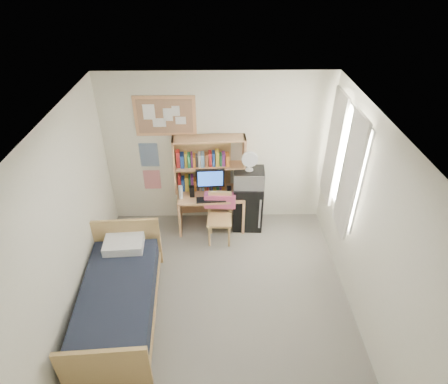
{
  "coord_description": "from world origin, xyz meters",
  "views": [
    {
      "loc": [
        0.02,
        -3.29,
        4.14
      ],
      "look_at": [
        0.1,
        1.2,
        1.11
      ],
      "focal_mm": 30.0,
      "sensor_mm": 36.0,
      "label": 1
    }
  ],
  "objects_px": {
    "monitor": "(210,183)",
    "bed": "(119,302)",
    "microwave": "(249,178)",
    "mini_fridge": "(248,205)",
    "speaker_left": "(192,191)",
    "desk_fan": "(250,161)",
    "desk_chair": "(220,219)",
    "bulletin_board": "(165,116)",
    "desk": "(211,210)",
    "speaker_right": "(229,191)"
  },
  "relations": [
    {
      "from": "speaker_left",
      "to": "microwave",
      "type": "height_order",
      "value": "microwave"
    },
    {
      "from": "speaker_right",
      "to": "mini_fridge",
      "type": "bearing_deg",
      "value": 10.36
    },
    {
      "from": "desk",
      "to": "desk_fan",
      "type": "height_order",
      "value": "desk_fan"
    },
    {
      "from": "monitor",
      "to": "bulletin_board",
      "type": "bearing_deg",
      "value": 149.54
    },
    {
      "from": "speaker_left",
      "to": "microwave",
      "type": "bearing_deg",
      "value": 2.46
    },
    {
      "from": "desk",
      "to": "monitor",
      "type": "distance_m",
      "value": 0.59
    },
    {
      "from": "desk_chair",
      "to": "speaker_left",
      "type": "relative_size",
      "value": 4.56
    },
    {
      "from": "speaker_right",
      "to": "microwave",
      "type": "xyz_separation_m",
      "value": [
        0.32,
        0.06,
        0.21
      ]
    },
    {
      "from": "bed",
      "to": "speaker_left",
      "type": "relative_size",
      "value": 10.08
    },
    {
      "from": "bed",
      "to": "desk_fan",
      "type": "height_order",
      "value": "desk_fan"
    },
    {
      "from": "speaker_left",
      "to": "desk_fan",
      "type": "height_order",
      "value": "desk_fan"
    },
    {
      "from": "desk_chair",
      "to": "bed",
      "type": "bearing_deg",
      "value": -128.37
    },
    {
      "from": "desk_chair",
      "to": "speaker_right",
      "type": "xyz_separation_m",
      "value": [
        0.16,
        0.33,
        0.33
      ]
    },
    {
      "from": "monitor",
      "to": "desk_fan",
      "type": "xyz_separation_m",
      "value": [
        0.62,
        0.08,
        0.35
      ]
    },
    {
      "from": "bed",
      "to": "desk",
      "type": "bearing_deg",
      "value": 54.43
    },
    {
      "from": "mini_fridge",
      "to": "speaker_right",
      "type": "xyz_separation_m",
      "value": [
        -0.32,
        -0.08,
        0.34
      ]
    },
    {
      "from": "bulletin_board",
      "to": "desk_chair",
      "type": "xyz_separation_m",
      "value": [
        0.81,
        -0.65,
        -1.5
      ]
    },
    {
      "from": "bulletin_board",
      "to": "desk",
      "type": "relative_size",
      "value": 0.86
    },
    {
      "from": "monitor",
      "to": "speaker_right",
      "type": "xyz_separation_m",
      "value": [
        0.3,
        0.02,
        -0.17
      ]
    },
    {
      "from": "bulletin_board",
      "to": "microwave",
      "type": "distance_m",
      "value": 1.63
    },
    {
      "from": "bulletin_board",
      "to": "desk",
      "type": "distance_m",
      "value": 1.74
    },
    {
      "from": "desk_fan",
      "to": "bulletin_board",
      "type": "bearing_deg",
      "value": 171.21
    },
    {
      "from": "bulletin_board",
      "to": "speaker_right",
      "type": "relative_size",
      "value": 6.13
    },
    {
      "from": "speaker_right",
      "to": "desk_fan",
      "type": "height_order",
      "value": "desk_fan"
    },
    {
      "from": "bed",
      "to": "speaker_right",
      "type": "distance_m",
      "value": 2.39
    },
    {
      "from": "bulletin_board",
      "to": "microwave",
      "type": "bearing_deg",
      "value": -11.69
    },
    {
      "from": "bed",
      "to": "monitor",
      "type": "height_order",
      "value": "monitor"
    },
    {
      "from": "bulletin_board",
      "to": "desk_chair",
      "type": "relative_size",
      "value": 1.11
    },
    {
      "from": "mini_fridge",
      "to": "bed",
      "type": "height_order",
      "value": "mini_fridge"
    },
    {
      "from": "bulletin_board",
      "to": "desk_fan",
      "type": "height_order",
      "value": "bulletin_board"
    },
    {
      "from": "microwave",
      "to": "mini_fridge",
      "type": "bearing_deg",
      "value": 90.0
    },
    {
      "from": "mini_fridge",
      "to": "desk_fan",
      "type": "distance_m",
      "value": 0.86
    },
    {
      "from": "monitor",
      "to": "speaker_left",
      "type": "distance_m",
      "value": 0.33
    },
    {
      "from": "desk",
      "to": "mini_fridge",
      "type": "bearing_deg",
      "value": -0.04
    },
    {
      "from": "bulletin_board",
      "to": "monitor",
      "type": "relative_size",
      "value": 1.94
    },
    {
      "from": "desk_fan",
      "to": "desk_chair",
      "type": "bearing_deg",
      "value": -138.43
    },
    {
      "from": "desk",
      "to": "bulletin_board",
      "type": "bearing_deg",
      "value": 153.62
    },
    {
      "from": "speaker_left",
      "to": "desk_fan",
      "type": "xyz_separation_m",
      "value": [
        0.92,
        0.09,
        0.49
      ]
    },
    {
      "from": "bed",
      "to": "speaker_right",
      "type": "xyz_separation_m",
      "value": [
        1.47,
        1.81,
        0.5
      ]
    },
    {
      "from": "bulletin_board",
      "to": "desk",
      "type": "xyz_separation_m",
      "value": [
        0.67,
        -0.28,
        -1.58
      ]
    },
    {
      "from": "bed",
      "to": "microwave",
      "type": "height_order",
      "value": "microwave"
    },
    {
      "from": "monitor",
      "to": "bed",
      "type": "bearing_deg",
      "value": -126.53
    },
    {
      "from": "desk_chair",
      "to": "microwave",
      "type": "height_order",
      "value": "microwave"
    },
    {
      "from": "speaker_left",
      "to": "desk_fan",
      "type": "distance_m",
      "value": 1.05
    },
    {
      "from": "desk_chair",
      "to": "bed",
      "type": "height_order",
      "value": "desk_chair"
    },
    {
      "from": "desk",
      "to": "speaker_right",
      "type": "distance_m",
      "value": 0.52
    },
    {
      "from": "desk",
      "to": "speaker_right",
      "type": "xyz_separation_m",
      "value": [
        0.3,
        -0.04,
        0.42
      ]
    },
    {
      "from": "desk_chair",
      "to": "mini_fridge",
      "type": "bearing_deg",
      "value": 43.09
    },
    {
      "from": "bed",
      "to": "mini_fridge",
      "type": "bearing_deg",
      "value": 43.17
    },
    {
      "from": "desk_chair",
      "to": "desk_fan",
      "type": "height_order",
      "value": "desk_fan"
    }
  ]
}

